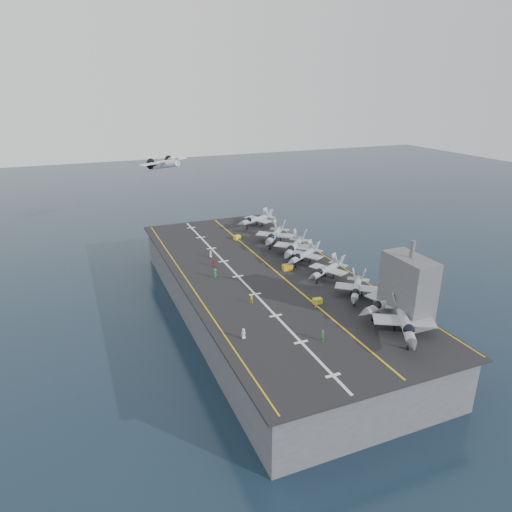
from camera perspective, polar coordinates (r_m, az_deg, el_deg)
name	(u,v)px	position (r m, az deg, el deg)	size (l,w,h in m)	color
ground	(262,313)	(108.00, 0.82, -7.16)	(500.00, 500.00, 0.00)	#142135
hull	(263,294)	(105.76, 0.83, -4.77)	(36.00, 90.00, 10.00)	#56595E
flight_deck	(263,273)	(103.64, 0.85, -2.17)	(38.00, 92.00, 0.40)	black
foul_line	(275,270)	(104.70, 2.36, -1.81)	(0.35, 90.00, 0.02)	gold
landing_centerline	(238,276)	(101.51, -2.27, -2.55)	(0.50, 90.00, 0.02)	silver
deck_edge_port	(190,284)	(98.60, -8.28, -3.49)	(0.25, 90.00, 0.02)	gold
deck_edge_stbd	(333,261)	(111.68, 9.60, -0.63)	(0.25, 90.00, 0.02)	gold
island_superstructure	(408,281)	(84.77, 18.50, -3.00)	(5.00, 10.00, 15.00)	#56595E
fighter_jet_0	(405,322)	(81.12, 18.14, -7.81)	(16.77, 18.60, 5.38)	#97A0A8
fighter_jet_1	(388,302)	(87.55, 16.15, -5.57)	(16.36, 12.99, 4.99)	#8F959D
fighter_jet_2	(357,288)	(92.60, 12.45, -3.93)	(14.66, 15.31, 4.44)	#9BA2AA
fighter_jet_3	(327,269)	(100.56, 8.82, -1.67)	(15.17, 13.26, 4.42)	gray
fighter_jet_4	(304,255)	(108.63, 6.00, 0.18)	(15.33, 13.83, 4.44)	gray
fighter_jet_5	(294,246)	(112.74, 4.81, 1.23)	(17.83, 18.22, 5.32)	gray
fighter_jet_6	(274,235)	(121.22, 2.32, 2.67)	(17.39, 18.09, 5.25)	#91999F
fighter_jet_8	(256,219)	(136.52, 0.05, 4.63)	(16.10, 13.54, 4.76)	#8D939D
tow_cart_a	(317,301)	(89.81, 7.68, -5.60)	(1.87, 1.32, 1.06)	gold
tow_cart_b	(287,267)	(104.96, 3.95, -1.41)	(2.30, 1.59, 1.32)	gold
tow_cart_c	(237,237)	(125.76, -2.38, 2.34)	(2.18, 1.83, 1.11)	yellow
crew_0	(244,334)	(77.20, -1.57, -9.70)	(1.24, 0.92, 1.90)	silver
crew_1	(252,299)	(89.10, -0.56, -5.39)	(1.18, 1.22, 1.70)	gold
crew_3	(215,273)	(100.85, -5.11, -2.16)	(0.93, 1.30, 2.06)	green
crew_4	(214,263)	(107.16, -5.30, -0.83)	(1.20, 0.90, 1.84)	red
crew_5	(211,254)	(112.67, -5.70, 0.23)	(1.27, 1.27, 1.79)	silver
crew_6	(323,335)	(77.43, 8.34, -9.80)	(0.94, 1.28, 1.98)	#268C33
crew_7	(316,303)	(88.19, 7.56, -5.89)	(1.12, 1.18, 1.64)	silver
transport_plane	(164,165)	(155.66, -11.39, 11.09)	(23.70, 21.80, 4.63)	white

